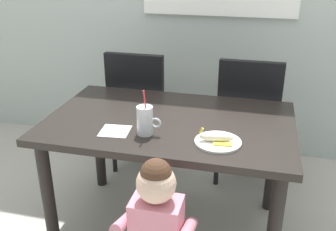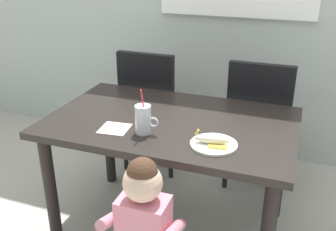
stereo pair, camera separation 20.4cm
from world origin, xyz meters
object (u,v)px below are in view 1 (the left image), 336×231
object	(u,v)px
dining_table	(169,136)
dining_chair_left	(140,105)
peeled_banana	(217,138)
paper_napkin	(115,131)
milk_cup	(145,122)
dining_chair_right	(248,114)
snack_plate	(218,142)
toddler_standing	(157,222)

from	to	relation	value
dining_table	dining_chair_left	xyz separation A→B (m)	(-0.38, 0.65, -0.10)
peeled_banana	paper_napkin	distance (m)	0.53
dining_table	milk_cup	xyz separation A→B (m)	(-0.08, -0.21, 0.17)
dining_table	paper_napkin	xyz separation A→B (m)	(-0.24, -0.22, 0.11)
dining_table	dining_chair_right	distance (m)	0.79
dining_chair_right	snack_plate	bearing A→B (deg)	82.56
dining_chair_left	snack_plate	size ratio (longest dim) A/B	4.17
dining_table	toddler_standing	distance (m)	0.62
toddler_standing	paper_napkin	distance (m)	0.55
dining_chair_left	snack_plate	world-z (taller)	dining_chair_left
dining_chair_right	dining_table	bearing A→B (deg)	57.95
paper_napkin	dining_chair_right	bearing A→B (deg)	53.51
dining_table	milk_cup	world-z (taller)	milk_cup
dining_table	milk_cup	size ratio (longest dim) A/B	5.47
milk_cup	dining_chair_left	bearing A→B (deg)	109.67
toddler_standing	dining_table	bearing A→B (deg)	98.43
snack_plate	paper_napkin	size ratio (longest dim) A/B	1.53
dining_table	dining_chair_right	xyz separation A→B (m)	(0.41, 0.66, -0.10)
dining_chair_left	dining_chair_right	xyz separation A→B (m)	(0.80, 0.01, 0.00)
paper_napkin	milk_cup	bearing A→B (deg)	4.09
paper_napkin	snack_plate	bearing A→B (deg)	-0.14
dining_table	toddler_standing	bearing A→B (deg)	-81.57
toddler_standing	snack_plate	distance (m)	0.49
dining_chair_left	dining_chair_right	size ratio (longest dim) A/B	1.00
dining_chair_left	milk_cup	size ratio (longest dim) A/B	3.84
dining_chair_left	milk_cup	distance (m)	0.95
dining_chair_right	paper_napkin	size ratio (longest dim) A/B	6.40
dining_chair_left	peeled_banana	xyz separation A→B (m)	(0.68, -0.88, 0.24)
milk_cup	paper_napkin	distance (m)	0.17
milk_cup	peeled_banana	world-z (taller)	milk_cup
dining_chair_right	milk_cup	bearing A→B (deg)	60.62
dining_chair_left	paper_napkin	xyz separation A→B (m)	(0.14, -0.87, 0.21)
snack_plate	dining_chair_right	bearing A→B (deg)	82.56
dining_table	dining_chair_left	size ratio (longest dim) A/B	1.42
milk_cup	dining_table	bearing A→B (deg)	69.98
dining_chair_left	toddler_standing	bearing A→B (deg)	110.63
toddler_standing	paper_napkin	size ratio (longest dim) A/B	5.59
dining_chair_left	peeled_banana	bearing A→B (deg)	127.66
dining_chair_left	milk_cup	bearing A→B (deg)	109.67
toddler_standing	milk_cup	world-z (taller)	milk_cup
dining_chair_right	snack_plate	world-z (taller)	dining_chair_right
dining_chair_right	snack_plate	size ratio (longest dim) A/B	4.17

